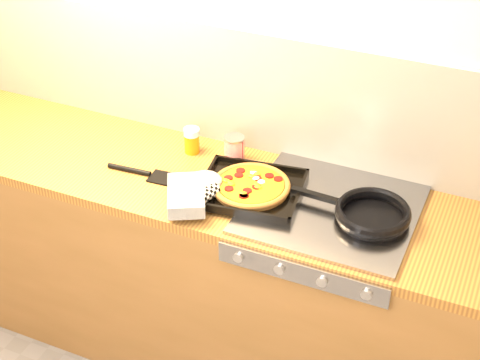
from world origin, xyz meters
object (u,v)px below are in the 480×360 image
at_px(frying_pan, 371,214).
at_px(tomato_can, 234,150).
at_px(pizza_on_tray, 233,188).
at_px(juice_glass, 192,140).

height_order(frying_pan, tomato_can, tomato_can).
xyz_separation_m(pizza_on_tray, frying_pan, (0.50, 0.06, -0.00)).
bearing_deg(tomato_can, pizza_on_tray, -66.54).
distance_m(frying_pan, tomato_can, 0.62).
bearing_deg(pizza_on_tray, juice_glass, 142.06).
relative_size(pizza_on_tray, juice_glass, 4.70).
height_order(pizza_on_tray, tomato_can, tomato_can).
height_order(tomato_can, juice_glass, tomato_can).
xyz_separation_m(pizza_on_tray, juice_glass, (-0.28, 0.22, 0.01)).
relative_size(frying_pan, tomato_can, 3.87).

